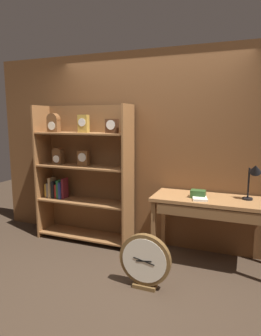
% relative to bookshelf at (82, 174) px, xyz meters
% --- Properties ---
extents(ground_plane, '(10.00, 10.00, 0.00)m').
position_rel_bookshelf_xyz_m(ground_plane, '(0.92, -1.05, -0.95)').
color(ground_plane, '#3D2D21').
extents(back_wood_panel, '(4.80, 0.05, 2.60)m').
position_rel_bookshelf_xyz_m(back_wood_panel, '(0.92, 0.23, 0.35)').
color(back_wood_panel, brown).
rests_on(back_wood_panel, ground).
extents(bookshelf, '(1.37, 0.40, 1.90)m').
position_rel_bookshelf_xyz_m(bookshelf, '(0.00, 0.00, 0.00)').
color(bookshelf, brown).
rests_on(bookshelf, ground).
extents(workbench, '(1.37, 0.57, 0.81)m').
position_rel_bookshelf_xyz_m(workbench, '(1.80, -0.14, -0.24)').
color(workbench, '#9E6B3D').
rests_on(workbench, ground).
extents(desk_lamp, '(0.18, 0.19, 0.45)m').
position_rel_bookshelf_xyz_m(desk_lamp, '(2.23, -0.07, 0.17)').
color(desk_lamp, black).
rests_on(desk_lamp, workbench).
extents(toolbox_small, '(0.17, 0.11, 0.09)m').
position_rel_bookshelf_xyz_m(toolbox_small, '(1.65, -0.15, -0.10)').
color(toolbox_small, '#2D5123').
rests_on(toolbox_small, workbench).
extents(open_repair_manual, '(0.20, 0.25, 0.02)m').
position_rel_bookshelf_xyz_m(open_repair_manual, '(1.68, -0.21, -0.13)').
color(open_repair_manual, silver).
rests_on(open_repair_manual, workbench).
extents(round_clock_large, '(0.54, 0.11, 0.58)m').
position_rel_bookshelf_xyz_m(round_clock_large, '(1.25, -0.90, -0.66)').
color(round_clock_large, brown).
rests_on(round_clock_large, ground).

